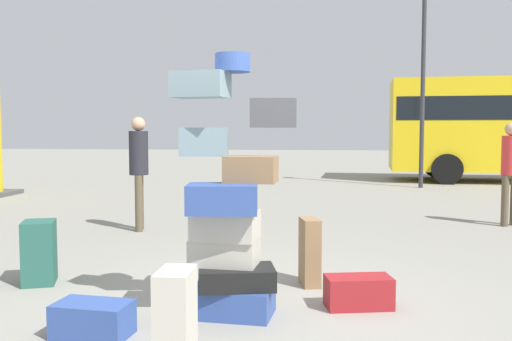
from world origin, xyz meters
name	(u,v)px	position (x,y,z in m)	size (l,w,h in m)	color
ground_plane	(244,308)	(0.00, 0.00, 0.00)	(80.00, 80.00, 0.00)	gray
suitcase_tower	(229,215)	(-0.10, -0.18, 0.87)	(1.05, 0.63, 2.23)	#334F99
suitcase_brown_foreground_near	(310,252)	(0.57, 0.83, 0.35)	(0.17, 0.34, 0.69)	olive
suitcase_maroon_upright_blue	(358,292)	(1.02, 0.14, 0.14)	(0.58, 0.30, 0.28)	maroon
suitcase_teal_left_side	(39,252)	(-2.23, 0.59, 0.33)	(0.31, 0.40, 0.65)	#26594C
suitcase_cream_white_trunk	(176,337)	(-0.17, -1.77, 0.40)	(0.19, 0.33, 0.79)	beige
suitcase_navy_right_side	(93,319)	(-1.08, -0.80, 0.13)	(0.58, 0.34, 0.27)	#334F99
person_bearded_onlooker	(511,164)	(3.83, 4.78, 1.03)	(0.30, 0.30, 1.72)	brown
person_tourist_with_camera	(139,163)	(-2.16, 3.70, 1.08)	(0.30, 0.33, 1.80)	brown
lamp_post	(424,48)	(3.51, 10.98, 3.82)	(0.36, 0.36, 5.82)	#333338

